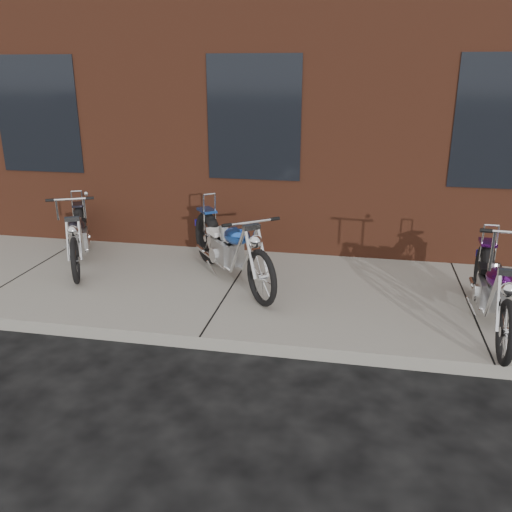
# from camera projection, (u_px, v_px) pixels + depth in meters

# --- Properties ---
(ground) EXTENTS (120.00, 120.00, 0.00)m
(ground) POSITION_uv_depth(u_px,v_px,m) (200.00, 350.00, 5.88)
(ground) COLOR black
(ground) RESTS_ON ground
(sidewalk) EXTENTS (22.00, 3.00, 0.15)m
(sidewalk) POSITION_uv_depth(u_px,v_px,m) (232.00, 291.00, 7.24)
(sidewalk) COLOR gray
(sidewalk) RESTS_ON ground
(building_brick) EXTENTS (22.00, 10.00, 8.00)m
(building_brick) POSITION_uv_depth(u_px,v_px,m) (298.00, 16.00, 12.00)
(building_brick) COLOR brown
(building_brick) RESTS_ON ground
(chopper_purple) EXTENTS (0.56, 2.28, 1.28)m
(chopper_purple) POSITION_uv_depth(u_px,v_px,m) (493.00, 291.00, 5.97)
(chopper_purple) COLOR black
(chopper_purple) RESTS_ON sidewalk
(chopper_blue) EXTENTS (1.60, 2.00, 1.06)m
(chopper_blue) POSITION_uv_depth(u_px,v_px,m) (230.00, 250.00, 7.27)
(chopper_blue) COLOR black
(chopper_blue) RESTS_ON sidewalk
(chopper_third) EXTENTS (1.04, 2.03, 1.12)m
(chopper_third) POSITION_uv_depth(u_px,v_px,m) (78.00, 237.00, 7.95)
(chopper_third) COLOR black
(chopper_third) RESTS_ON sidewalk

